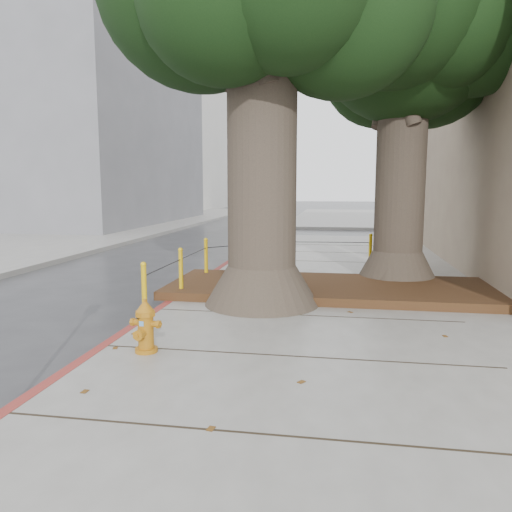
{
  "coord_description": "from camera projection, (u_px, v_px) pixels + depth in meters",
  "views": [
    {
      "loc": [
        1.06,
        -5.93,
        2.24
      ],
      "look_at": [
        -0.3,
        2.07,
        1.1
      ],
      "focal_mm": 35.0,
      "sensor_mm": 36.0,
      "label": 1
    }
  ],
  "objects": [
    {
      "name": "ground",
      "position": [
        252.0,
        365.0,
        6.28
      ],
      "size": [
        140.0,
        140.0,
        0.0
      ],
      "primitive_type": "plane",
      "color": "#28282B",
      "rests_on": "ground"
    },
    {
      "name": "sidewalk_far",
      "position": [
        413.0,
        218.0,
        34.57
      ],
      "size": [
        16.0,
        20.0,
        0.15
      ],
      "primitive_type": "cube",
      "color": "slate",
      "rests_on": "ground"
    },
    {
      "name": "curb_red",
      "position": [
        168.0,
        306.0,
        9.04
      ],
      "size": [
        0.14,
        26.0,
        0.16
      ],
      "primitive_type": "cube",
      "color": "maroon",
      "rests_on": "ground"
    },
    {
      "name": "planter_bed",
      "position": [
        331.0,
        288.0,
        9.91
      ],
      "size": [
        6.4,
        2.6,
        0.16
      ],
      "primitive_type": "cube",
      "color": "black",
      "rests_on": "sidewalk_main"
    },
    {
      "name": "building_far_grey",
      "position": [
        67.0,
        122.0,
        29.41
      ],
      "size": [
        12.0,
        16.0,
        12.0
      ],
      "primitive_type": "cube",
      "color": "slate",
      "rests_on": "ground"
    },
    {
      "name": "building_far_white",
      "position": [
        167.0,
        135.0,
        51.99
      ],
      "size": [
        12.0,
        18.0,
        15.0
      ],
      "primitive_type": "cube",
      "color": "silver",
      "rests_on": "ground"
    },
    {
      "name": "tree_far",
      "position": [
        421.0,
        51.0,
        10.34
      ],
      "size": [
        4.5,
        3.8,
        7.17
      ],
      "color": "#4C3F33",
      "rests_on": "sidewalk_main"
    },
    {
      "name": "bollard_ring",
      "position": [
        248.0,
        261.0,
        10.6
      ],
      "size": [
        3.79,
        5.39,
        0.95
      ],
      "color": "gold",
      "rests_on": "sidewalk_main"
    },
    {
      "name": "fire_hydrant",
      "position": [
        145.0,
        326.0,
        6.29
      ],
      "size": [
        0.37,
        0.34,
        0.69
      ],
      "rotation": [
        0.0,
        0.0,
        -0.16
      ],
      "color": "#B06B12",
      "rests_on": "sidewalk_main"
    },
    {
      "name": "car_silver",
      "position": [
        460.0,
        222.0,
        23.6
      ],
      "size": [
        3.31,
        1.4,
        1.12
      ],
      "primitive_type": "imported",
      "rotation": [
        0.0,
        0.0,
        1.6
      ],
      "color": "#939398",
      "rests_on": "ground"
    },
    {
      "name": "car_dark",
      "position": [
        69.0,
        219.0,
        26.11
      ],
      "size": [
        1.91,
        3.89,
        1.09
      ],
      "primitive_type": "imported",
      "rotation": [
        0.0,
        0.0,
        -0.11
      ],
      "color": "black",
      "rests_on": "ground"
    }
  ]
}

